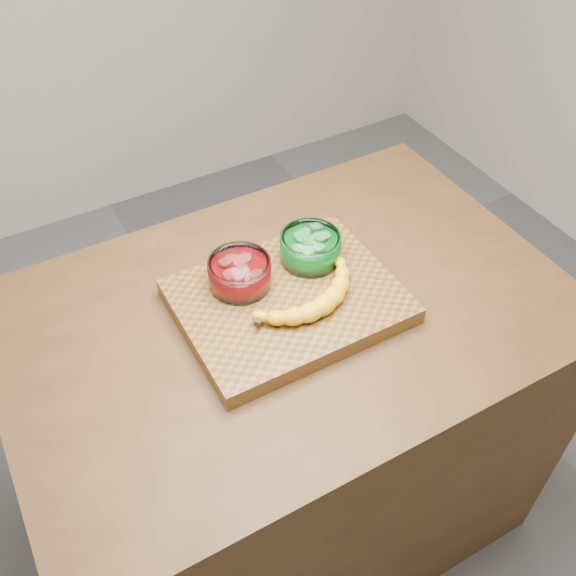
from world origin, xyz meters
TOP-DOWN VIEW (x-y plane):
  - ground at (0.00, 0.00)m, footprint 3.50×3.50m
  - counter at (0.00, 0.00)m, footprint 1.20×0.80m
  - cutting_board at (0.00, 0.00)m, footprint 0.45×0.35m
  - bowl_red at (-0.07, 0.08)m, footprint 0.13×0.13m
  - bowl_green at (0.10, 0.07)m, footprint 0.13×0.13m
  - banana at (0.02, -0.03)m, footprint 0.29×0.16m

SIDE VIEW (x-z plane):
  - ground at x=0.00m, z-range 0.00..0.00m
  - counter at x=0.00m, z-range 0.00..0.90m
  - cutting_board at x=0.00m, z-range 0.90..0.94m
  - banana at x=0.02m, z-range 0.94..0.98m
  - bowl_red at x=-0.07m, z-range 0.94..1.00m
  - bowl_green at x=0.10m, z-range 0.94..1.00m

